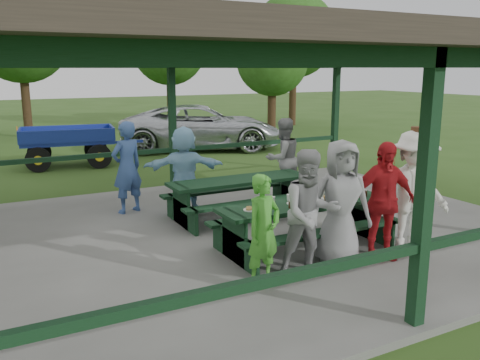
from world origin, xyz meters
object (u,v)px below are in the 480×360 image
picnic_table_near (304,219)px  pickup_truck (201,127)px  picnic_table_far (240,193)px  contestant_red (382,201)px  spectator_lblue (184,169)px  contestant_white_fedora (413,193)px  spectator_grey (283,158)px  farm_trailer (68,145)px  contestant_grey_left (310,214)px  spectator_blue (127,167)px  contestant_grey_mid (340,203)px  contestant_green (264,231)px

picnic_table_near → pickup_truck: bearing=74.9°
picnic_table_far → contestant_red: (0.86, -2.89, 0.41)m
picnic_table_far → spectator_lblue: bearing=133.4°
contestant_white_fedora → spectator_grey: size_ratio=1.11×
spectator_grey → farm_trailer: bearing=-67.4°
picnic_table_near → contestant_grey_left: contestant_grey_left is taller
spectator_blue → pickup_truck: size_ratio=0.31×
spectator_blue → contestant_grey_mid: bearing=96.8°
contestant_green → farm_trailer: bearing=78.8°
contestant_white_fedora → pickup_truck: size_ratio=0.34×
contestant_green → farm_trailer: (-0.71, 10.38, -0.22)m
contestant_green → farm_trailer: contestant_green is taller
spectator_grey → contestant_grey_mid: bearing=64.7°
contestant_red → farm_trailer: contestant_red is taller
spectator_lblue → spectator_grey: bearing=-161.2°
picnic_table_near → farm_trailer: farm_trailer is taller
spectator_lblue → pickup_truck: (3.75, 7.75, -0.15)m
picnic_table_near → pickup_truck: 10.97m
picnic_table_near → contestant_red: (0.77, -0.89, 0.40)m
contestant_white_fedora → spectator_grey: 3.80m
contestant_green → spectator_lblue: 3.77m
contestant_red → contestant_grey_mid: bearing=-174.1°
contestant_green → contestant_red: 2.05m
contestant_green → contestant_red: size_ratio=0.84×
contestant_grey_left → pickup_truck: size_ratio=0.30×
contestant_red → spectator_blue: spectator_blue is taller
contestant_white_fedora → farm_trailer: size_ratio=0.54×
picnic_table_far → contestant_grey_left: (-0.47, -2.92, 0.40)m
spectator_lblue → contestant_white_fedora: bearing=138.4°
spectator_grey → contestant_white_fedora: bearing=83.7°
contestant_white_fedora → spectator_grey: bearing=100.8°
pickup_truck → contestant_grey_mid: bearing=-173.0°
farm_trailer → contestant_grey_mid: bearing=-70.6°
picnic_table_near → contestant_white_fedora: contestant_white_fedora is taller
picnic_table_near → spectator_lblue: size_ratio=1.65×
picnic_table_near → contestant_green: contestant_green is taller
picnic_table_far → pickup_truck: size_ratio=0.47×
spectator_grey → picnic_table_far: bearing=25.1°
contestant_green → contestant_white_fedora: contestant_white_fedora is taller
contestant_red → contestant_white_fedora: bearing=10.8°
contestant_grey_mid → farm_trailer: contestant_grey_mid is taller
contestant_white_fedora → farm_trailer: 10.92m
contestant_white_fedora → contestant_grey_left: bearing=-167.7°
contestant_white_fedora → pickup_truck: (1.53, 11.51, -0.25)m
contestant_green → picnic_table_far: bearing=52.7°
contestant_red → contestant_white_fedora: 0.57m
picnic_table_near → spectator_blue: size_ratio=1.56×
contestant_red → contestant_grey_left: bearing=-163.8°
picnic_table_near → pickup_truck: (2.86, 10.59, 0.22)m
contestant_green → contestant_grey_left: 0.73m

